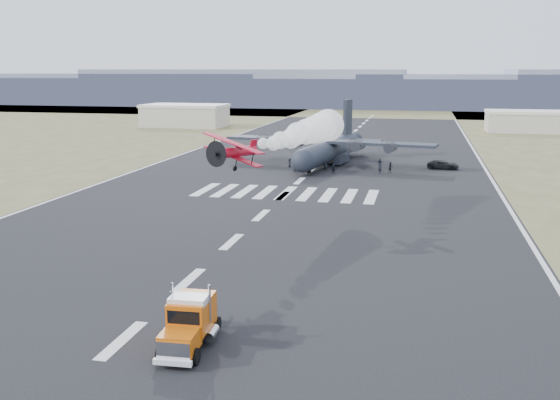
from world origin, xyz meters
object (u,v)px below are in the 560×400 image
(hangar_right, at_px, (524,121))
(crew_a, at_px, (380,168))
(crew_c, at_px, (309,164))
(crew_e, at_px, (290,163))
(semi_truck, at_px, (190,322))
(crew_h, at_px, (296,166))
(transport_aircraft, at_px, (331,148))
(crew_b, at_px, (391,167))
(aerobatic_biplane, at_px, (235,152))
(crew_g, at_px, (326,166))
(support_vehicle, at_px, (443,165))
(hangar_left, at_px, (185,115))
(crew_f, at_px, (333,168))
(crew_d, at_px, (380,164))

(hangar_right, distance_m, crew_a, 87.39)
(crew_c, height_order, crew_e, crew_c)
(semi_truck, bearing_deg, crew_h, 92.53)
(transport_aircraft, xyz_separation_m, crew_b, (11.37, -7.65, -2.03))
(aerobatic_biplane, distance_m, crew_g, 51.62)
(aerobatic_biplane, height_order, support_vehicle, aerobatic_biplane)
(crew_b, bearing_deg, crew_g, 156.42)
(hangar_left, bearing_deg, crew_f, -53.76)
(semi_truck, relative_size, crew_e, 4.83)
(aerobatic_biplane, xyz_separation_m, support_vehicle, (20.36, 58.05, -9.09))
(crew_e, bearing_deg, hangar_left, 23.87)
(hangar_left, xyz_separation_m, crew_d, (63.42, -70.15, -2.52))
(crew_c, bearing_deg, semi_truck, -93.79)
(aerobatic_biplane, xyz_separation_m, crew_d, (9.53, 55.48, -8.96))
(crew_g, bearing_deg, crew_h, -163.44)
(hangar_right, relative_size, crew_b, 11.62)
(crew_h, bearing_deg, crew_c, 8.10)
(crew_e, bearing_deg, transport_aircraft, -59.38)
(semi_truck, height_order, crew_d, semi_truck)
(semi_truck, height_order, transport_aircraft, transport_aircraft)
(crew_b, xyz_separation_m, crew_d, (-2.06, 3.47, 0.01))
(hangar_right, relative_size, crew_h, 10.95)
(hangar_right, height_order, transport_aircraft, transport_aircraft)
(support_vehicle, xyz_separation_m, crew_c, (-23.02, -5.10, 0.07))
(semi_truck, bearing_deg, crew_e, 93.79)
(hangar_left, relative_size, crew_b, 13.89)
(hangar_left, xyz_separation_m, support_vehicle, (74.24, -67.58, -2.65))
(hangar_left, distance_m, crew_h, 91.11)
(semi_truck, height_order, support_vehicle, semi_truck)
(aerobatic_biplane, height_order, crew_h, aerobatic_biplane)
(crew_d, bearing_deg, crew_g, -159.55)
(crew_d, xyz_separation_m, crew_g, (-8.85, -4.65, -0.01))
(transport_aircraft, xyz_separation_m, crew_d, (9.31, -4.18, -2.02))
(crew_b, relative_size, crew_g, 1.00)
(aerobatic_biplane, xyz_separation_m, crew_a, (9.93, 50.23, -8.93))
(crew_f, height_order, crew_h, crew_h)
(transport_aircraft, relative_size, crew_g, 22.22)
(crew_a, relative_size, crew_g, 1.04)
(transport_aircraft, relative_size, crew_b, 22.13)
(semi_truck, xyz_separation_m, crew_g, (-2.05, 70.02, -0.76))
(crew_a, bearing_deg, hangar_left, 153.19)
(hangar_left, height_order, transport_aircraft, transport_aircraft)
(hangar_left, relative_size, aerobatic_biplane, 3.83)
(crew_e, relative_size, crew_f, 0.94)
(transport_aircraft, distance_m, crew_h, 11.44)
(crew_b, bearing_deg, crew_d, 90.89)
(crew_b, bearing_deg, hangar_left, 101.90)
(transport_aircraft, xyz_separation_m, support_vehicle, (20.14, -1.61, -2.16))
(hangar_right, distance_m, transport_aircraft, 83.45)
(crew_b, bearing_deg, aerobatic_biplane, -132.31)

